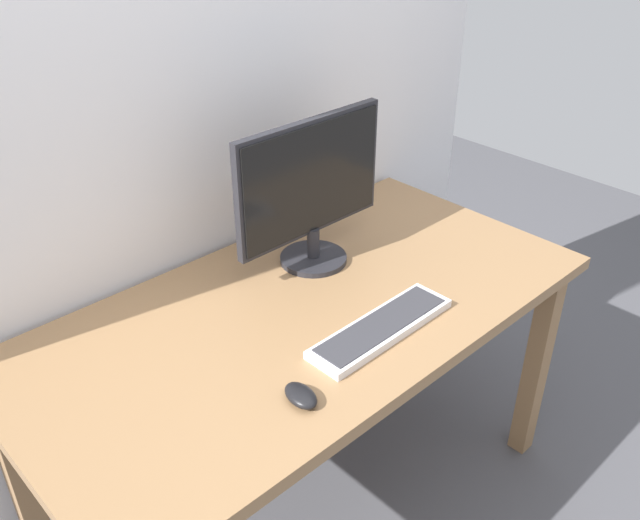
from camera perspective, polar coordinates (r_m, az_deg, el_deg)
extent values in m
plane|color=#4C4C51|center=(2.33, -0.97, -19.64)|extent=(6.00, 6.00, 0.00)
cube|color=#936D47|center=(1.81, -1.19, -4.33)|extent=(1.55, 0.79, 0.04)
cube|color=#936D47|center=(2.35, 17.65, -8.29)|extent=(0.06, 0.06, 0.74)
cube|color=#936D47|center=(2.04, -23.53, -16.98)|extent=(0.06, 0.06, 0.74)
cube|color=#936D47|center=(2.64, 5.46, -1.98)|extent=(0.06, 0.06, 0.74)
cylinder|color=#232328|center=(1.99, -0.56, 0.14)|extent=(0.19, 0.19, 0.02)
cylinder|color=#232328|center=(1.96, -0.56, 1.46)|extent=(0.04, 0.04, 0.09)
cube|color=#232328|center=(1.88, -0.85, 6.88)|extent=(0.50, 0.02, 0.33)
cube|color=black|center=(1.87, -0.55, 6.76)|extent=(0.48, 0.01, 0.31)
cube|color=silver|center=(1.71, 5.15, -5.68)|extent=(0.43, 0.12, 0.02)
cube|color=#333338|center=(1.70, 5.17, -5.35)|extent=(0.39, 0.10, 0.00)
ellipsoid|color=black|center=(1.51, -1.61, -11.26)|extent=(0.07, 0.10, 0.03)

